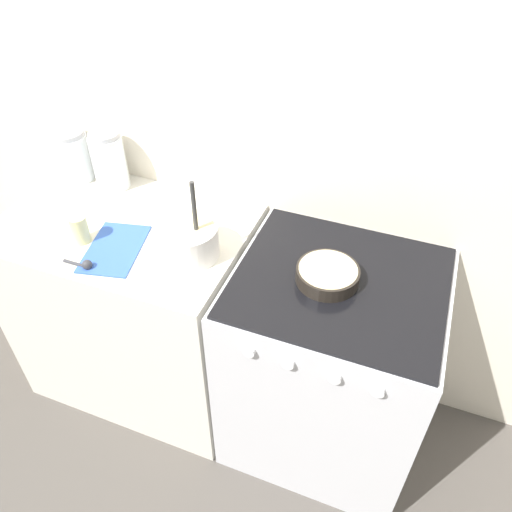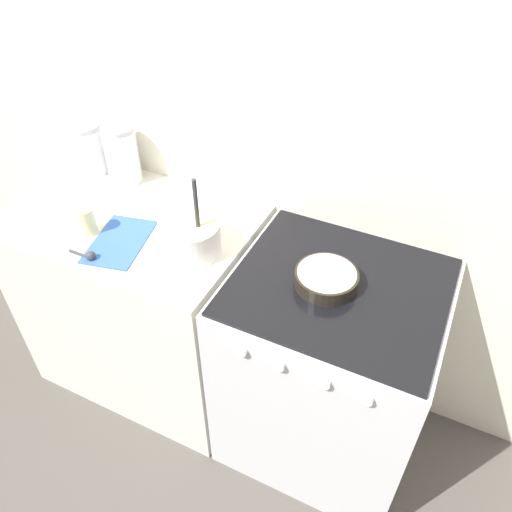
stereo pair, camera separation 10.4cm
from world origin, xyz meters
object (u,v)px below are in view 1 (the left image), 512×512
Objects in this scene: storage_jar_middle at (110,164)px; storage_jar_left at (72,158)px; mixing_bowl at (188,239)px; stove at (328,364)px; tin_can at (80,229)px; baking_pan at (328,274)px.

storage_jar_left is at bearing 180.00° from storage_jar_middle.
mixing_bowl reaches higher than storage_jar_middle.
storage_jar_left is at bearing 157.58° from mixing_bowl.
storage_jar_middle reaches higher than storage_jar_left.
storage_jar_middle reaches higher than stove.
mixing_bowl is 0.41m from tin_can.
mixing_bowl is at bearing -173.48° from stove.
baking_pan is (-0.04, -0.02, 0.50)m from stove.
storage_jar_middle is at bearing 105.48° from tin_can.
mixing_bowl is 1.44× the size of storage_jar_left.
storage_jar_middle is at bearing 167.83° from stove.
storage_jar_left is 0.19m from storage_jar_middle.
stove is 3.77× the size of storage_jar_middle.
baking_pan is at bearing -11.48° from storage_jar_left.
stove is at bearing -12.17° from storage_jar_middle.
stove is 0.77m from mixing_bowl.
storage_jar_middle is at bearing 166.39° from baking_pan.
tin_can is (0.10, -0.36, -0.05)m from storage_jar_middle.
baking_pan is 1.23m from storage_jar_left.
baking_pan is at bearing -13.61° from storage_jar_middle.
mixing_bowl is at bearing 10.54° from tin_can.
tin_can is (-0.95, -0.14, 0.52)m from stove.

